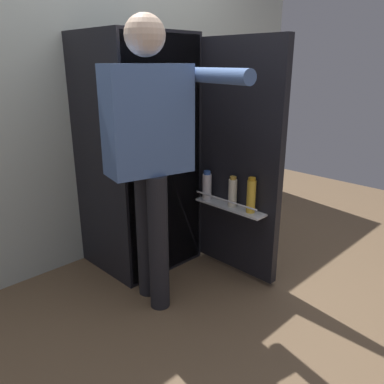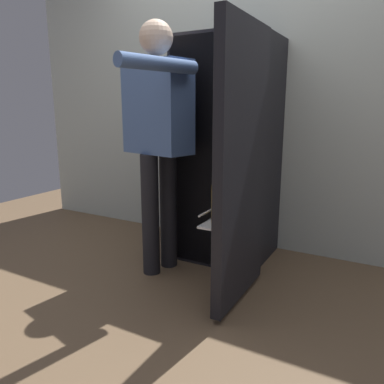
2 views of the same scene
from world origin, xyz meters
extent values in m
plane|color=brown|center=(0.00, 0.00, 0.00)|extent=(6.14, 6.14, 0.00)
cube|color=beige|center=(0.00, 0.91, 1.22)|extent=(4.40, 0.10, 2.44)
cube|color=black|center=(0.00, 0.56, 0.82)|extent=(0.67, 0.61, 1.64)
cube|color=white|center=(0.00, 0.25, 0.82)|extent=(0.63, 0.01, 1.60)
cube|color=white|center=(0.00, 0.30, 0.79)|extent=(0.59, 0.09, 0.01)
cube|color=black|center=(0.37, -0.08, 0.82)|extent=(0.06, 0.66, 1.58)
cube|color=white|center=(0.28, -0.08, 0.51)|extent=(0.11, 0.54, 0.01)
cylinder|color=silver|center=(0.23, -0.08, 0.57)|extent=(0.01, 0.52, 0.01)
cylinder|color=gold|center=(0.29, -0.24, 0.63)|extent=(0.06, 0.06, 0.22)
cylinder|color=#BC8419|center=(0.29, -0.24, 0.74)|extent=(0.05, 0.05, 0.02)
cylinder|color=#EDE5CC|center=(0.28, -0.09, 0.61)|extent=(0.06, 0.06, 0.19)
cylinder|color=#B78933|center=(0.28, -0.09, 0.72)|extent=(0.04, 0.04, 0.02)
cylinder|color=white|center=(0.27, 0.13, 0.61)|extent=(0.06, 0.06, 0.18)
cylinder|color=#335BB2|center=(0.27, 0.13, 0.72)|extent=(0.05, 0.05, 0.03)
cylinder|color=black|center=(-0.27, 0.14, 0.42)|extent=(0.12, 0.12, 0.84)
cylinder|color=black|center=(-0.31, -0.03, 0.42)|extent=(0.12, 0.12, 0.84)
cube|color=#4C6BA3|center=(-0.29, 0.06, 1.14)|extent=(0.51, 0.32, 0.60)
sphere|color=beige|center=(-0.29, 0.06, 1.58)|extent=(0.22, 0.22, 0.22)
cylinder|color=#4C6BA3|center=(-0.24, 0.29, 1.12)|extent=(0.08, 0.08, 0.56)
cylinder|color=#4C6BA3|center=(-0.07, -0.24, 1.38)|extent=(0.21, 0.57, 0.08)
camera|label=1|loc=(-1.63, -1.63, 1.44)|focal=36.14mm
camera|label=2|loc=(1.12, -2.03, 1.15)|focal=34.64mm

